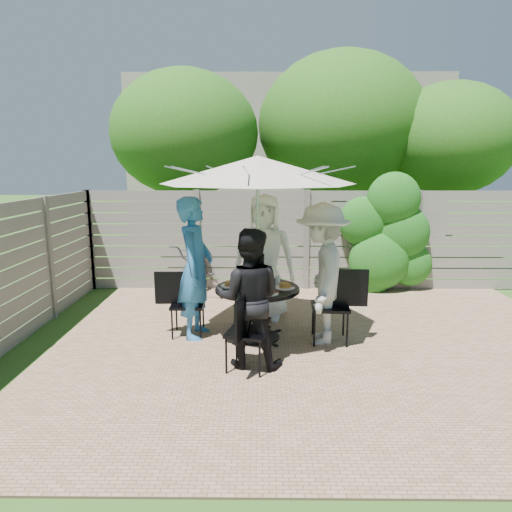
{
  "coord_description": "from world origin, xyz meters",
  "views": [
    {
      "loc": [
        -0.85,
        -5.28,
        2.3
      ],
      "look_at": [
        -0.91,
        0.71,
        1.1
      ],
      "focal_mm": 32.0,
      "sensor_mm": 36.0,
      "label": 1
    }
  ],
  "objects_px": {
    "chair_back": "(265,298)",
    "coffee_cup": "(267,279)",
    "person_left": "(195,268)",
    "syrup_jug": "(253,280)",
    "glass_left": "(237,283)",
    "plate_back": "(261,279)",
    "plate_right": "(285,286)",
    "person_front": "(249,299)",
    "umbrella": "(258,170)",
    "glass_right": "(278,281)",
    "person_back": "(264,258)",
    "plate_front": "(254,293)",
    "glass_back": "(252,277)",
    "chair_front": "(247,347)",
    "chair_right": "(331,321)",
    "plate_extra": "(269,292)",
    "chair_left": "(187,317)",
    "plate_left": "(230,285)",
    "patio_table": "(257,303)",
    "glass_front": "(263,288)",
    "person_right": "(322,274)",
    "bicycle": "(198,268)"
  },
  "relations": [
    {
      "from": "patio_table",
      "to": "plate_right",
      "type": "relative_size",
      "value": 4.64
    },
    {
      "from": "plate_back",
      "to": "glass_right",
      "type": "xyz_separation_m",
      "value": [
        0.23,
        -0.28,
        0.05
      ]
    },
    {
      "from": "person_front",
      "to": "bicycle",
      "type": "bearing_deg",
      "value": -65.1
    },
    {
      "from": "patio_table",
      "to": "plate_front",
      "type": "xyz_separation_m",
      "value": [
        -0.04,
        -0.36,
        0.24
      ]
    },
    {
      "from": "umbrella",
      "to": "syrup_jug",
      "type": "distance_m",
      "value": 1.44
    },
    {
      "from": "chair_front",
      "to": "person_right",
      "type": "distance_m",
      "value": 1.43
    },
    {
      "from": "plate_back",
      "to": "chair_front",
      "type": "bearing_deg",
      "value": -96.49
    },
    {
      "from": "chair_back",
      "to": "plate_back",
      "type": "height_order",
      "value": "chair_back"
    },
    {
      "from": "glass_front",
      "to": "person_back",
      "type": "bearing_deg",
      "value": 89.11
    },
    {
      "from": "plate_left",
      "to": "glass_front",
      "type": "bearing_deg",
      "value": -35.57
    },
    {
      "from": "patio_table",
      "to": "glass_right",
      "type": "height_order",
      "value": "glass_right"
    },
    {
      "from": "chair_front",
      "to": "coffee_cup",
      "type": "distance_m",
      "value": 1.29
    },
    {
      "from": "glass_right",
      "to": "chair_back",
      "type": "bearing_deg",
      "value": 100.38
    },
    {
      "from": "glass_left",
      "to": "person_front",
      "type": "bearing_deg",
      "value": -76.69
    },
    {
      "from": "chair_left",
      "to": "person_left",
      "type": "relative_size",
      "value": 0.47
    },
    {
      "from": "plate_extra",
      "to": "person_right",
      "type": "bearing_deg",
      "value": 18.38
    },
    {
      "from": "plate_right",
      "to": "glass_front",
      "type": "bearing_deg",
      "value": -140.89
    },
    {
      "from": "glass_left",
      "to": "plate_back",
      "type": "bearing_deg",
      "value": 54.43
    },
    {
      "from": "patio_table",
      "to": "glass_right",
      "type": "xyz_separation_m",
      "value": [
        0.27,
        0.08,
        0.29
      ]
    },
    {
      "from": "plate_front",
      "to": "glass_back",
      "type": "xyz_separation_m",
      "value": [
        -0.04,
        0.63,
        0.05
      ]
    },
    {
      "from": "glass_back",
      "to": "plate_back",
      "type": "bearing_deg",
      "value": 37.35
    },
    {
      "from": "chair_left",
      "to": "plate_back",
      "type": "xyz_separation_m",
      "value": [
        1.0,
        0.25,
        0.47
      ]
    },
    {
      "from": "glass_front",
      "to": "coffee_cup",
      "type": "height_order",
      "value": "glass_front"
    },
    {
      "from": "plate_front",
      "to": "glass_left",
      "type": "distance_m",
      "value": 0.37
    },
    {
      "from": "person_left",
      "to": "chair_right",
      "type": "bearing_deg",
      "value": -89.97
    },
    {
      "from": "chair_left",
      "to": "person_left",
      "type": "xyz_separation_m",
      "value": [
        0.13,
        -0.01,
        0.68
      ]
    },
    {
      "from": "patio_table",
      "to": "chair_front",
      "type": "distance_m",
      "value": 0.99
    },
    {
      "from": "umbrella",
      "to": "glass_left",
      "type": "bearing_deg",
      "value": -164.39
    },
    {
      "from": "syrup_jug",
      "to": "bicycle",
      "type": "height_order",
      "value": "bicycle"
    },
    {
      "from": "chair_front",
      "to": "chair_right",
      "type": "relative_size",
      "value": 0.93
    },
    {
      "from": "patio_table",
      "to": "plate_extra",
      "type": "height_order",
      "value": "plate_extra"
    },
    {
      "from": "person_back",
      "to": "glass_left",
      "type": "height_order",
      "value": "person_back"
    },
    {
      "from": "glass_front",
      "to": "bicycle",
      "type": "distance_m",
      "value": 2.64
    },
    {
      "from": "glass_right",
      "to": "chair_front",
      "type": "bearing_deg",
      "value": -110.14
    },
    {
      "from": "chair_back",
      "to": "bicycle",
      "type": "height_order",
      "value": "bicycle"
    },
    {
      "from": "coffee_cup",
      "to": "person_right",
      "type": "bearing_deg",
      "value": -23.16
    },
    {
      "from": "chair_left",
      "to": "glass_left",
      "type": "distance_m",
      "value": 0.88
    },
    {
      "from": "umbrella",
      "to": "chair_left",
      "type": "bearing_deg",
      "value": 173.73
    },
    {
      "from": "chair_right",
      "to": "plate_extra",
      "type": "xyz_separation_m",
      "value": [
        -0.82,
        -0.21,
        0.44
      ]
    },
    {
      "from": "person_back",
      "to": "person_front",
      "type": "xyz_separation_m",
      "value": [
        -0.18,
        -1.65,
        -0.14
      ]
    },
    {
      "from": "chair_back",
      "to": "coffee_cup",
      "type": "height_order",
      "value": "chair_back"
    },
    {
      "from": "chair_right",
      "to": "glass_back",
      "type": "distance_m",
      "value": 1.21
    },
    {
      "from": "person_front",
      "to": "plate_extra",
      "type": "height_order",
      "value": "person_front"
    },
    {
      "from": "chair_back",
      "to": "plate_right",
      "type": "bearing_deg",
      "value": 20.38
    },
    {
      "from": "chair_right",
      "to": "plate_left",
      "type": "distance_m",
      "value": 1.4
    },
    {
      "from": "person_left",
      "to": "syrup_jug",
      "type": "relative_size",
      "value": 11.86
    },
    {
      "from": "plate_back",
      "to": "glass_front",
      "type": "height_order",
      "value": "glass_front"
    },
    {
      "from": "person_right",
      "to": "plate_back",
      "type": "bearing_deg",
      "value": -113.45
    },
    {
      "from": "umbrella",
      "to": "chair_back",
      "type": "height_order",
      "value": "umbrella"
    },
    {
      "from": "chair_left",
      "to": "plate_left",
      "type": "distance_m",
      "value": 0.77
    }
  ]
}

